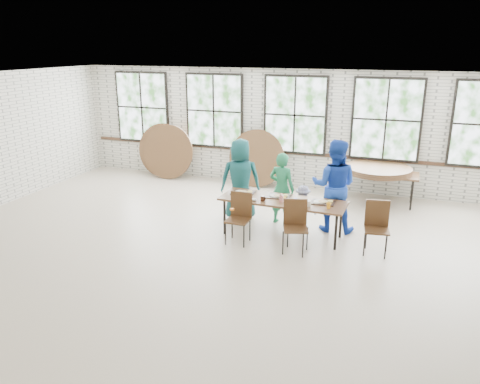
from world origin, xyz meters
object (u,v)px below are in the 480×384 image
Objects in this scene: storage_table at (378,175)px; dining_table at (283,202)px; chair_near_left at (240,213)px; chair_near_right at (295,221)px.

dining_table is at bearing -119.78° from storage_table.
chair_near_left reaches higher than storage_table.
chair_near_left is at bearing 159.29° from chair_near_right.
chair_near_left is 3.92m from storage_table.
dining_table and storage_table have the same top height.
dining_table is 0.70m from chair_near_right.
chair_near_right is at bearing -109.40° from storage_table.
dining_table is at bearing 106.64° from chair_near_right.
chair_near_right is at bearing -53.06° from dining_table.
chair_near_left and chair_near_right have the same top height.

